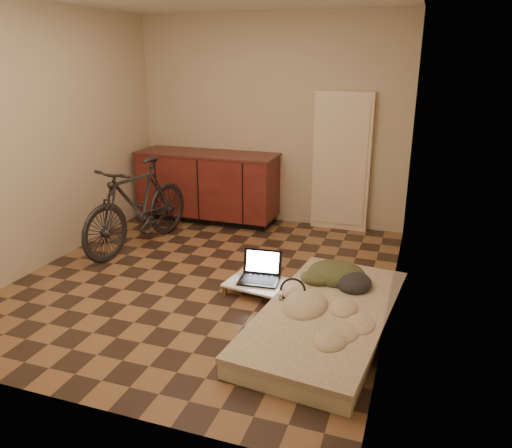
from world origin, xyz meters
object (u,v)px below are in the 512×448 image
(lap_desk, at_px, (263,284))
(laptop, at_px, (260,274))
(futon, at_px, (326,318))
(bicycle, at_px, (137,201))

(lap_desk, height_order, laptop, laptop)
(futon, bearing_deg, lap_desk, 155.20)
(bicycle, xyz_separation_m, laptop, (1.66, -0.61, -0.39))
(futon, distance_m, lap_desk, 0.78)
(bicycle, relative_size, lap_desk, 2.37)
(futon, xyz_separation_m, laptop, (-0.73, 0.47, 0.08))
(futon, relative_size, lap_desk, 2.86)
(bicycle, xyz_separation_m, futon, (2.39, -1.09, -0.47))
(bicycle, height_order, laptop, bicycle)
(lap_desk, relative_size, laptop, 1.82)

